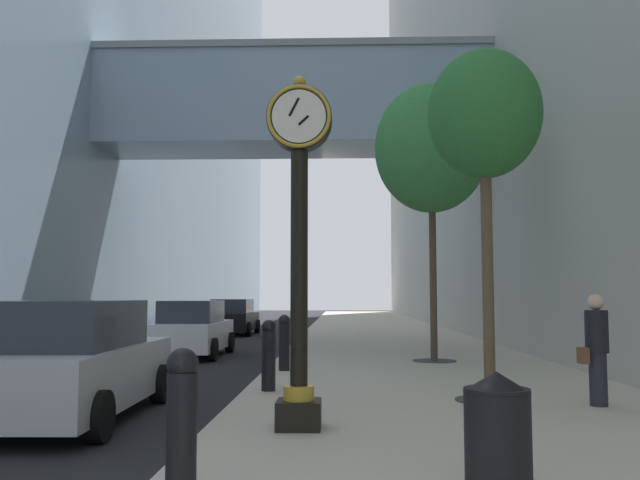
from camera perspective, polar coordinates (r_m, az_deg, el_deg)
The scene contains 13 objects.
ground_plane at distance 28.55m, azimuth -1.64°, elevation -8.34°, with size 110.00×110.00×0.00m, color black.
sidewalk_right at distance 31.54m, azimuth 5.11°, elevation -7.85°, with size 6.99×80.00×0.14m, color #BCB29E.
street_clock at distance 8.54m, azimuth -1.78°, elevation 0.75°, with size 0.84×0.55×4.49m.
bollard_nearest at distance 5.67m, azimuth -11.64°, elevation -14.86°, with size 0.26×0.26×1.23m.
bollard_third at distance 11.94m, azimuth -4.37°, elevation -9.56°, with size 0.26×0.26×1.23m.
bollard_fourth at distance 15.11m, azimuth -3.04°, elevation -8.55°, with size 0.26×0.26×1.23m.
street_tree_near at distance 11.45m, azimuth 13.76°, elevation 10.03°, with size 1.84×1.84×5.66m.
street_tree_mid_near at distance 17.84m, azimuth 9.41°, elevation 7.63°, with size 2.93×2.93×7.16m.
trash_bin at distance 5.67m, azimuth 14.82°, elevation -15.86°, with size 0.53×0.53×1.05m.
pedestrian_walking at distance 11.09m, azimuth 22.38°, elevation -8.37°, with size 0.47×0.37×1.67m.
car_black_near at distance 31.42m, azimuth -7.36°, elevation -6.52°, with size 2.08×4.22×1.63m.
car_silver_mid at distance 10.50m, azimuth -20.32°, elevation -9.68°, with size 2.13×4.55×1.72m.
car_white_far at distance 20.35m, azimuth -10.72°, elevation -7.45°, with size 1.94×4.24×1.65m.
Camera 1 is at (1.73, -1.44, 1.79)m, focal length 37.78 mm.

